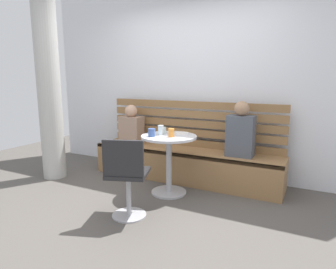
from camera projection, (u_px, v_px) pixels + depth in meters
ground at (138, 213)px, 3.17m from camera, size 8.00×8.00×0.00m
back_wall at (197, 77)px, 4.33m from camera, size 5.20×0.10×2.90m
concrete_pillar at (48, 80)px, 4.09m from camera, size 0.32×0.32×2.80m
booth_bench at (184, 165)px, 4.18m from camera, size 2.70×0.52×0.44m
booth_backrest at (191, 124)px, 4.28m from camera, size 2.65×0.04×0.66m
cafe_table at (169, 153)px, 3.62m from camera, size 0.68×0.68×0.74m
white_chair at (127, 175)px, 2.96m from camera, size 0.51×0.51×0.85m
person_adult at (241, 132)px, 3.74m from camera, size 0.34×0.22×0.71m
person_child_left at (131, 126)px, 4.53m from camera, size 0.34×0.22×0.59m
cup_glass_tall at (161, 130)px, 3.62m from camera, size 0.07×0.07×0.12m
cup_mug_blue at (152, 133)px, 3.52m from camera, size 0.08×0.08×0.09m
cup_tumbler_orange at (171, 133)px, 3.50m from camera, size 0.07×0.07×0.10m
cup_glass_short at (163, 130)px, 3.72m from camera, size 0.08×0.08×0.08m
plate_small at (182, 133)px, 3.72m from camera, size 0.17×0.17×0.01m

